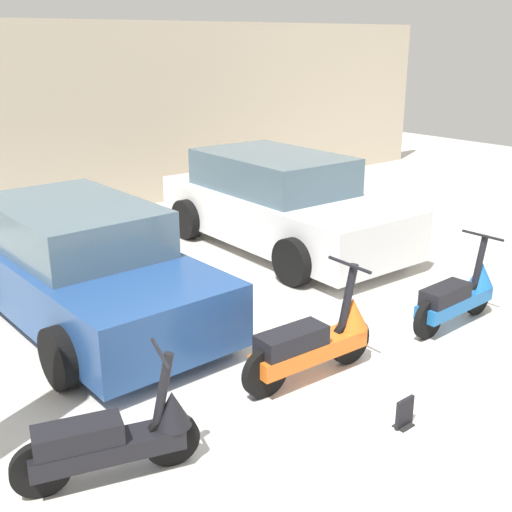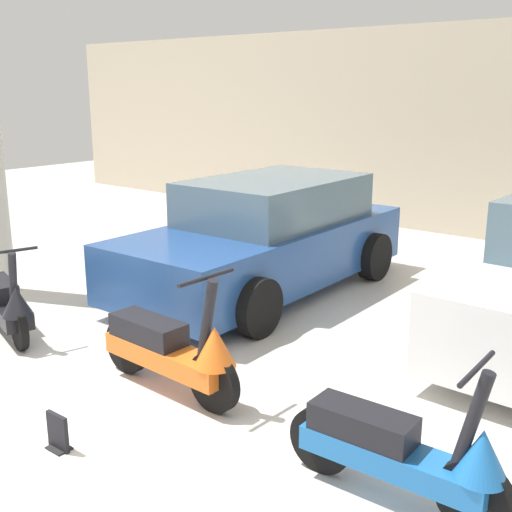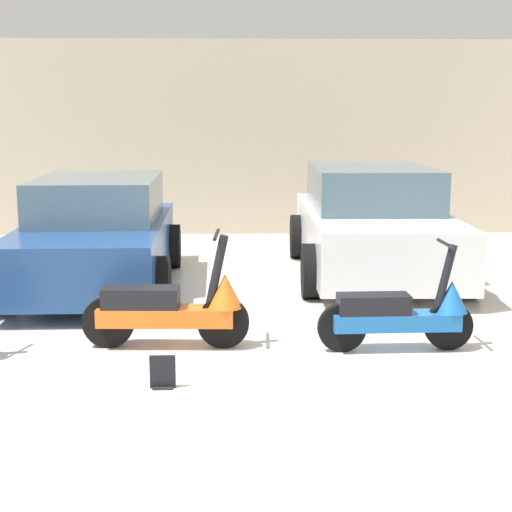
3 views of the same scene
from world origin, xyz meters
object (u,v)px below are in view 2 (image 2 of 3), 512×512
(scooter_front_right, at_px, (172,349))
(placard_near_right_scooter, at_px, (58,434))
(car_rear_left, at_px, (266,238))
(scooter_front_center, at_px, (403,450))
(scooter_front_left, at_px, (7,303))

(scooter_front_right, distance_m, placard_near_right_scooter, 1.10)
(scooter_front_right, height_order, car_rear_left, car_rear_left)
(scooter_front_center, bearing_deg, placard_near_right_scooter, -157.71)
(scooter_front_right, xyz_separation_m, car_rear_left, (-1.10, 2.62, 0.26))
(scooter_front_left, relative_size, placard_near_right_scooter, 5.09)
(scooter_front_right, bearing_deg, scooter_front_center, -1.91)
(scooter_front_left, xyz_separation_m, scooter_front_center, (4.21, 0.01, 0.01))
(car_rear_left, distance_m, placard_near_right_scooter, 3.89)
(scooter_front_left, bearing_deg, scooter_front_right, 21.24)
(scooter_front_center, height_order, placard_near_right_scooter, scooter_front_center)
(scooter_front_right, bearing_deg, placard_near_right_scooter, -88.04)
(scooter_front_right, bearing_deg, scooter_front_left, -173.45)
(scooter_front_right, relative_size, placard_near_right_scooter, 5.84)
(car_rear_left, bearing_deg, placard_near_right_scooter, 15.46)
(scooter_front_left, bearing_deg, car_rear_left, 86.45)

